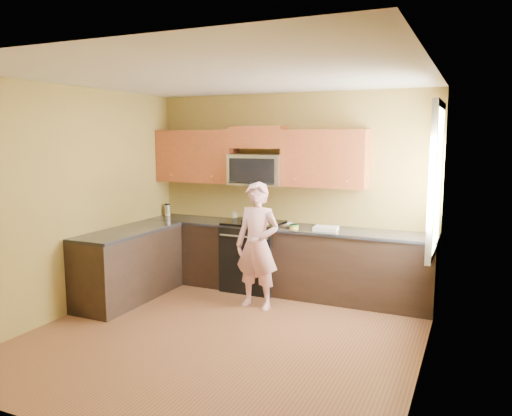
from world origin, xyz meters
The scene contains 25 objects.
floor centered at (0.00, 0.00, 0.00)m, with size 4.00×4.00×0.00m, color brown.
ceiling centered at (0.00, 0.00, 2.70)m, with size 4.00×4.00×0.00m, color white.
wall_back centered at (0.00, 2.00, 1.35)m, with size 4.00×4.00×0.00m, color olive.
wall_front centered at (0.00, -2.00, 1.35)m, with size 4.00×4.00×0.00m, color olive.
wall_left centered at (-2.00, 0.00, 1.35)m, with size 4.00×4.00×0.00m, color olive.
wall_right centered at (2.00, 0.00, 1.35)m, with size 4.00×4.00×0.00m, color olive.
cabinet_back_run centered at (0.00, 1.70, 0.44)m, with size 4.00×0.60×0.88m, color black.
cabinet_left_run centered at (-1.70, 0.60, 0.44)m, with size 0.60×1.60×0.88m, color black.
countertop_back centered at (0.00, 1.69, 0.90)m, with size 4.00×0.62×0.04m, color black.
countertop_left centered at (-1.69, 0.60, 0.90)m, with size 0.62×1.60×0.04m, color black.
stove centered at (-0.40, 1.68, 0.47)m, with size 0.76×0.65×0.95m, color black, non-canonical shape.
microwave centered at (-0.40, 1.80, 1.45)m, with size 0.76×0.40×0.42m, color silver, non-canonical shape.
upper_cab_left centered at (-1.39, 1.83, 1.45)m, with size 1.22×0.33×0.75m, color brown, non-canonical shape.
upper_cab_right centered at (0.54, 1.83, 1.45)m, with size 1.12×0.33×0.75m, color brown, non-canonical shape.
upper_cab_over_mw centered at (-0.40, 1.83, 2.10)m, with size 0.76×0.33×0.30m, color brown.
window centered at (1.98, 1.20, 1.65)m, with size 0.06×1.06×1.66m, color white, non-canonical shape.
woman centered at (-0.05, 1.00, 0.78)m, with size 0.57×0.38×1.56m, color pink.
frying_pan centered at (-0.35, 1.49, 0.95)m, with size 0.29×0.51×0.07m, color black, non-canonical shape.
butter_tub centered at (0.25, 1.51, 0.92)m, with size 0.12×0.12×0.09m, color yellow, non-canonical shape.
toast_slice centered at (0.08, 1.69, 0.93)m, with size 0.11×0.11×0.01m, color #B27F47.
napkin_a centered at (-0.18, 1.55, 0.95)m, with size 0.11×0.12×0.06m, color silver.
napkin_b centered at (0.15, 1.63, 0.95)m, with size 0.12×0.13×0.07m, color silver.
dish_towel centered at (0.64, 1.60, 0.95)m, with size 0.30×0.24×0.05m, color white.
travel_mug centered at (-1.90, 1.80, 0.92)m, with size 0.09×0.09×0.18m, color silver, non-canonical shape.
glass_c centered at (-0.79, 1.87, 0.98)m, with size 0.07×0.07×0.12m, color silver.
Camera 1 is at (2.39, -4.47, 2.10)m, focal length 34.95 mm.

